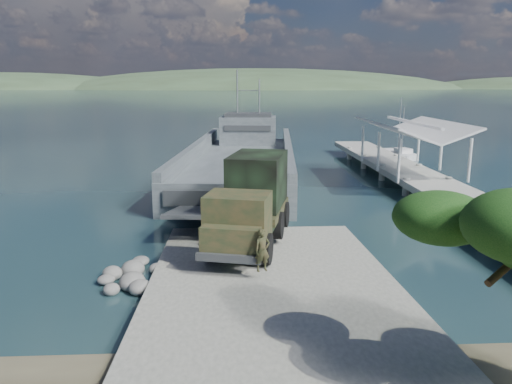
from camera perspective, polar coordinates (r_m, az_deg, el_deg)
name	(u,v)px	position (r m, az deg, el deg)	size (l,w,h in m)	color
ground	(271,283)	(21.51, 1.72, -10.40)	(1400.00, 1400.00, 0.00)	#162E35
boat_ramp	(273,287)	(20.49, 1.95, -10.85)	(10.00, 18.00, 0.50)	slate
shoreline_rocks	(126,282)	(22.37, -14.67, -9.89)	(3.20, 5.60, 0.90)	#61615F
distant_headlands	(275,89)	(582.09, 2.18, 11.71)	(1000.00, 240.00, 48.00)	#34482D
pier	(414,168)	(41.75, 17.65, 2.60)	(6.40, 44.00, 6.10)	gray
landing_craft	(242,167)	(44.97, -1.64, 2.90)	(11.72, 35.54, 10.39)	#424A4E
military_truck	(252,200)	(24.84, -0.48, -0.96)	(4.79, 9.40, 4.19)	black
soldier	(262,259)	(20.24, 0.73, -7.72)	(0.64, 0.42, 1.75)	#1D301A
sailboat_near	(401,161)	(53.91, 16.23, 3.44)	(3.16, 5.13, 6.03)	silver
sailboat_far	(399,154)	(58.24, 15.99, 4.15)	(2.81, 5.80, 6.80)	silver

